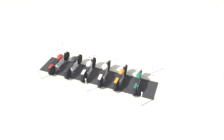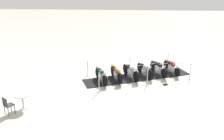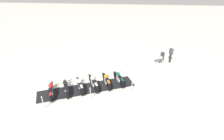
# 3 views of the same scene
# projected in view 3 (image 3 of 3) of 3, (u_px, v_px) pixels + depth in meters

# --- Properties ---
(ground_plane) EXTENTS (80.00, 80.00, 0.00)m
(ground_plane) POSITION_uv_depth(u_px,v_px,m) (87.00, 89.00, 13.96)
(ground_plane) COLOR beige
(display_platform) EXTENTS (7.38, 4.23, 0.04)m
(display_platform) POSITION_uv_depth(u_px,v_px,m) (87.00, 88.00, 13.95)
(display_platform) COLOR black
(display_platform) RESTS_ON ground_plane
(motorcycle_forest) EXTENTS (1.05, 1.93, 0.98)m
(motorcycle_forest) POSITION_uv_depth(u_px,v_px,m) (119.00, 78.00, 14.43)
(motorcycle_forest) COLOR black
(motorcycle_forest) RESTS_ON display_platform
(motorcycle_copper) EXTENTS (0.93, 2.06, 1.04)m
(motorcycle_copper) POSITION_uv_depth(u_px,v_px,m) (106.00, 80.00, 14.15)
(motorcycle_copper) COLOR black
(motorcycle_copper) RESTS_ON display_platform
(motorcycle_cream) EXTENTS (1.15, 2.07, 1.04)m
(motorcycle_cream) POSITION_uv_depth(u_px,v_px,m) (93.00, 82.00, 13.87)
(motorcycle_cream) COLOR black
(motorcycle_cream) RESTS_ON display_platform
(motorcycle_chrome) EXTENTS (1.09, 1.99, 1.03)m
(motorcycle_chrome) POSITION_uv_depth(u_px,v_px,m) (80.00, 84.00, 13.60)
(motorcycle_chrome) COLOR black
(motorcycle_chrome) RESTS_ON display_platform
(motorcycle_black) EXTENTS (1.04, 2.09, 0.96)m
(motorcycle_black) POSITION_uv_depth(u_px,v_px,m) (66.00, 87.00, 13.32)
(motorcycle_black) COLOR black
(motorcycle_black) RESTS_ON display_platform
(motorcycle_maroon) EXTENTS (0.98, 2.16, 0.90)m
(motorcycle_maroon) POSITION_uv_depth(u_px,v_px,m) (51.00, 89.00, 13.06)
(motorcycle_maroon) COLOR black
(motorcycle_maroon) RESTS_ON display_platform
(stanchion_left_mid) EXTENTS (0.34, 0.34, 1.02)m
(stanchion_left_mid) POSITION_uv_depth(u_px,v_px,m) (91.00, 96.00, 12.63)
(stanchion_left_mid) COLOR silver
(stanchion_left_mid) RESTS_ON ground_plane
(stanchion_left_rear) EXTENTS (0.33, 0.33, 1.01)m
(stanchion_left_rear) POSITION_uv_depth(u_px,v_px,m) (43.00, 105.00, 11.79)
(stanchion_left_rear) COLOR silver
(stanchion_left_rear) RESTS_ON ground_plane
(stanchion_right_mid) EXTENTS (0.34, 0.34, 1.07)m
(stanchion_right_mid) POSITION_uv_depth(u_px,v_px,m) (84.00, 76.00, 14.98)
(stanchion_right_mid) COLOR silver
(stanchion_right_mid) RESTS_ON ground_plane
(stanchion_right_rear) EXTENTS (0.32, 0.32, 1.10)m
(stanchion_right_rear) POSITION_uv_depth(u_px,v_px,m) (44.00, 82.00, 14.12)
(stanchion_right_rear) COLOR silver
(stanchion_right_rear) RESTS_ON ground_plane
(stanchion_left_front) EXTENTS (0.34, 0.34, 1.10)m
(stanchion_left_front) POSITION_uv_depth(u_px,v_px,m) (132.00, 88.00, 13.46)
(stanchion_left_front) COLOR silver
(stanchion_left_front) RESTS_ON ground_plane
(stanchion_right_front) EXTENTS (0.30, 0.30, 1.07)m
(stanchion_right_front) POSITION_uv_depth(u_px,v_px,m) (119.00, 70.00, 15.80)
(stanchion_right_front) COLOR silver
(stanchion_right_front) RESTS_ON ground_plane
(info_placard) EXTENTS (0.38, 0.32, 0.21)m
(info_placard) POSITION_uv_depth(u_px,v_px,m) (69.00, 79.00, 15.04)
(info_placard) COLOR #333338
(info_placard) RESTS_ON ground_plane
(cafe_table) EXTENTS (0.82, 0.82, 0.76)m
(cafe_table) POSITION_uv_depth(u_px,v_px,m) (158.00, 59.00, 17.36)
(cafe_table) COLOR #B7B7BC
(cafe_table) RESTS_ON ground_plane
(cafe_chair_near_table) EXTENTS (0.56, 0.56, 0.95)m
(cafe_chair_near_table) POSITION_uv_depth(u_px,v_px,m) (162.00, 56.00, 17.93)
(cafe_chair_near_table) COLOR #2D2D33
(cafe_chair_near_table) RESTS_ON ground_plane
(bystander_person) EXTENTS (0.35, 0.45, 1.67)m
(bystander_person) POSITION_uv_depth(u_px,v_px,m) (171.00, 53.00, 17.52)
(bystander_person) COLOR #23232D
(bystander_person) RESTS_ON ground_plane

